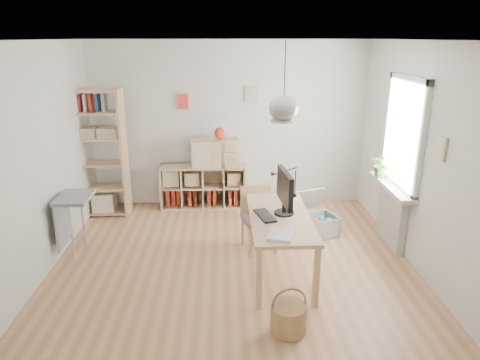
{
  "coord_description": "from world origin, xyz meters",
  "views": [
    {
      "loc": [
        -0.09,
        -4.7,
        2.73
      ],
      "look_at": [
        0.1,
        0.3,
        1.05
      ],
      "focal_mm": 32.0,
      "sensor_mm": 36.0,
      "label": 1
    }
  ],
  "objects_px": {
    "desk": "(280,224)",
    "monitor": "(285,190)",
    "tall_bookshelf": "(98,149)",
    "drawer_chest": "(215,153)",
    "cube_shelf": "(202,189)",
    "chair": "(258,214)",
    "storage_chest": "(314,221)"
  },
  "relations": [
    {
      "from": "desk",
      "to": "monitor",
      "type": "distance_m",
      "value": 0.4
    },
    {
      "from": "tall_bookshelf",
      "to": "drawer_chest",
      "type": "relative_size",
      "value": 2.59
    },
    {
      "from": "cube_shelf",
      "to": "monitor",
      "type": "height_order",
      "value": "monitor"
    },
    {
      "from": "cube_shelf",
      "to": "tall_bookshelf",
      "type": "bearing_deg",
      "value": -169.81
    },
    {
      "from": "chair",
      "to": "drawer_chest",
      "type": "xyz_separation_m",
      "value": [
        -0.59,
        1.51,
        0.46
      ]
    },
    {
      "from": "monitor",
      "to": "drawer_chest",
      "type": "height_order",
      "value": "monitor"
    },
    {
      "from": "tall_bookshelf",
      "to": "chair",
      "type": "distance_m",
      "value": 2.77
    },
    {
      "from": "chair",
      "to": "monitor",
      "type": "bearing_deg",
      "value": -78.17
    },
    {
      "from": "desk",
      "to": "cube_shelf",
      "type": "relative_size",
      "value": 1.07
    },
    {
      "from": "storage_chest",
      "to": "monitor",
      "type": "distance_m",
      "value": 1.43
    },
    {
      "from": "desk",
      "to": "cube_shelf",
      "type": "xyz_separation_m",
      "value": [
        -1.02,
        2.23,
        -0.36
      ]
    },
    {
      "from": "tall_bookshelf",
      "to": "monitor",
      "type": "relative_size",
      "value": 3.33
    },
    {
      "from": "desk",
      "to": "drawer_chest",
      "type": "relative_size",
      "value": 1.94
    },
    {
      "from": "monitor",
      "to": "drawer_chest",
      "type": "xyz_separation_m",
      "value": [
        -0.85,
        2.11,
        -0.1
      ]
    },
    {
      "from": "cube_shelf",
      "to": "tall_bookshelf",
      "type": "relative_size",
      "value": 0.7
    },
    {
      "from": "cube_shelf",
      "to": "drawer_chest",
      "type": "xyz_separation_m",
      "value": [
        0.23,
        -0.04,
        0.64
      ]
    },
    {
      "from": "tall_bookshelf",
      "to": "monitor",
      "type": "xyz_separation_m",
      "value": [
        2.64,
        -1.87,
        -0.05
      ]
    },
    {
      "from": "desk",
      "to": "tall_bookshelf",
      "type": "bearing_deg",
      "value": 142.99
    },
    {
      "from": "desk",
      "to": "monitor",
      "type": "relative_size",
      "value": 2.5
    },
    {
      "from": "tall_bookshelf",
      "to": "drawer_chest",
      "type": "xyz_separation_m",
      "value": [
        1.79,
        0.24,
        -0.15
      ]
    },
    {
      "from": "drawer_chest",
      "to": "storage_chest",
      "type": "bearing_deg",
      "value": -45.05
    },
    {
      "from": "cube_shelf",
      "to": "storage_chest",
      "type": "relative_size",
      "value": 1.75
    },
    {
      "from": "cube_shelf",
      "to": "storage_chest",
      "type": "xyz_separation_m",
      "value": [
        1.67,
        -1.17,
        -0.1
      ]
    },
    {
      "from": "cube_shelf",
      "to": "chair",
      "type": "distance_m",
      "value": 1.76
    },
    {
      "from": "storage_chest",
      "to": "cube_shelf",
      "type": "bearing_deg",
      "value": 126.3
    },
    {
      "from": "desk",
      "to": "chair",
      "type": "bearing_deg",
      "value": 106.63
    },
    {
      "from": "chair",
      "to": "storage_chest",
      "type": "xyz_separation_m",
      "value": [
        0.85,
        0.38,
        -0.29
      ]
    },
    {
      "from": "desk",
      "to": "storage_chest",
      "type": "distance_m",
      "value": 1.33
    },
    {
      "from": "cube_shelf",
      "to": "chair",
      "type": "relative_size",
      "value": 1.65
    },
    {
      "from": "storage_chest",
      "to": "monitor",
      "type": "relative_size",
      "value": 1.34
    },
    {
      "from": "storage_chest",
      "to": "drawer_chest",
      "type": "bearing_deg",
      "value": 123.23
    },
    {
      "from": "desk",
      "to": "drawer_chest",
      "type": "distance_m",
      "value": 2.35
    }
  ]
}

